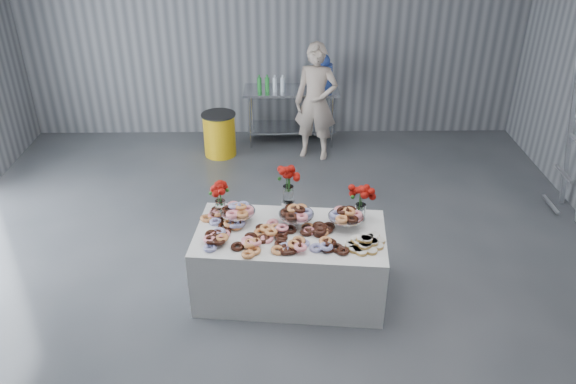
# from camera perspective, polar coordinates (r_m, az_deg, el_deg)

# --- Properties ---
(ground) EXTENTS (9.00, 9.00, 0.00)m
(ground) POSITION_cam_1_polar(r_m,az_deg,el_deg) (5.87, -1.73, -11.71)
(ground) COLOR #37393E
(ground) RESTS_ON ground
(room_walls) EXTENTS (8.04, 9.04, 4.02)m
(room_walls) POSITION_cam_1_polar(r_m,az_deg,el_deg) (4.65, -5.69, 14.09)
(room_walls) COLOR slate
(room_walls) RESTS_ON ground
(display_table) EXTENTS (1.99, 1.18, 0.75)m
(display_table) POSITION_cam_1_polar(r_m,az_deg,el_deg) (5.84, 0.22, -7.17)
(display_table) COLOR white
(display_table) RESTS_ON ground
(prep_table) EXTENTS (1.50, 0.60, 0.90)m
(prep_table) POSITION_cam_1_polar(r_m,az_deg,el_deg) (9.11, 0.34, 8.74)
(prep_table) COLOR silver
(prep_table) RESTS_ON ground
(donut_mounds) EXTENTS (1.88, 0.97, 0.09)m
(donut_mounds) POSITION_cam_1_polar(r_m,az_deg,el_deg) (5.56, 0.24, -4.01)
(donut_mounds) COLOR #D6854E
(donut_mounds) RESTS_ON display_table
(cake_stand_left) EXTENTS (0.36, 0.36, 0.17)m
(cake_stand_left) POSITION_cam_1_polar(r_m,az_deg,el_deg) (5.74, -5.13, -1.84)
(cake_stand_left) COLOR silver
(cake_stand_left) RESTS_ON display_table
(cake_stand_mid) EXTENTS (0.36, 0.36, 0.17)m
(cake_stand_mid) POSITION_cam_1_polar(r_m,az_deg,el_deg) (5.67, 0.86, -2.12)
(cake_stand_mid) COLOR silver
(cake_stand_mid) RESTS_ON display_table
(cake_stand_right) EXTENTS (0.36, 0.36, 0.17)m
(cake_stand_right) POSITION_cam_1_polar(r_m,az_deg,el_deg) (5.67, 5.91, -2.33)
(cake_stand_right) COLOR silver
(cake_stand_right) RESTS_ON display_table
(danish_pile) EXTENTS (0.48, 0.48, 0.11)m
(danish_pile) POSITION_cam_1_polar(r_m,az_deg,el_deg) (5.47, 7.98, -4.84)
(danish_pile) COLOR silver
(danish_pile) RESTS_ON display_table
(bouquet_left) EXTENTS (0.26, 0.26, 0.42)m
(bouquet_left) POSITION_cam_1_polar(r_m,az_deg,el_deg) (5.78, -7.00, 0.09)
(bouquet_left) COLOR white
(bouquet_left) RESTS_ON display_table
(bouquet_right) EXTENTS (0.26, 0.26, 0.42)m
(bouquet_right) POSITION_cam_1_polar(r_m,az_deg,el_deg) (5.72, 7.49, -0.27)
(bouquet_right) COLOR white
(bouquet_right) RESTS_ON display_table
(bouquet_center) EXTENTS (0.26, 0.26, 0.57)m
(bouquet_center) POSITION_cam_1_polar(r_m,az_deg,el_deg) (5.73, 0.02, 1.01)
(bouquet_center) COLOR silver
(bouquet_center) RESTS_ON display_table
(water_jug) EXTENTS (0.28, 0.28, 0.55)m
(water_jug) POSITION_cam_1_polar(r_m,az_deg,el_deg) (8.95, 3.62, 11.91)
(water_jug) COLOR blue
(water_jug) RESTS_ON prep_table
(drink_bottles) EXTENTS (0.54, 0.08, 0.27)m
(drink_bottles) POSITION_cam_1_polar(r_m,az_deg,el_deg) (8.87, -1.75, 11.00)
(drink_bottles) COLOR #268C33
(drink_bottles) RESTS_ON prep_table
(person) EXTENTS (0.74, 0.58, 1.78)m
(person) POSITION_cam_1_polar(r_m,az_deg,el_deg) (8.51, 2.86, 9.10)
(person) COLOR #CC8C93
(person) RESTS_ON ground
(trash_barrel) EXTENTS (0.53, 0.53, 0.68)m
(trash_barrel) POSITION_cam_1_polar(r_m,az_deg,el_deg) (8.82, -6.97, 5.84)
(trash_barrel) COLOR gold
(trash_barrel) RESTS_ON ground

